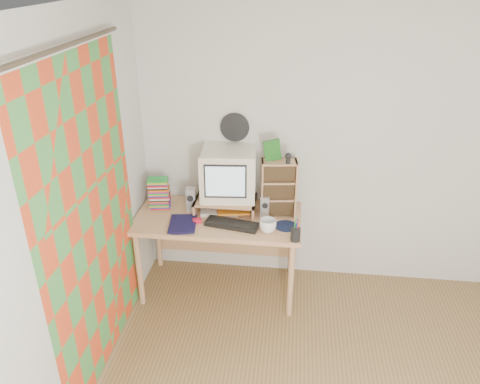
% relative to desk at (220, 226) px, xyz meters
% --- Properties ---
extents(ceiling, '(3.50, 3.50, 0.00)m').
position_rel_desk_xyz_m(ceiling, '(1.03, -1.44, 1.88)').
color(ceiling, white).
rests_on(ceiling, back_wall).
extents(back_wall, '(3.50, 0.00, 3.50)m').
position_rel_desk_xyz_m(back_wall, '(1.03, 0.31, 0.63)').
color(back_wall, silver).
rests_on(back_wall, floor).
extents(left_wall, '(0.00, 3.50, 3.50)m').
position_rel_desk_xyz_m(left_wall, '(-0.72, -1.44, 0.63)').
color(left_wall, silver).
rests_on(left_wall, floor).
extents(curtain, '(0.00, 2.20, 2.20)m').
position_rel_desk_xyz_m(curtain, '(-0.68, -0.96, 0.53)').
color(curtain, '#D8421E').
rests_on(curtain, left_wall).
extents(wall_disc, '(0.25, 0.02, 0.25)m').
position_rel_desk_xyz_m(wall_disc, '(0.10, 0.29, 0.81)').
color(wall_disc, black).
rests_on(wall_disc, back_wall).
extents(desk, '(1.40, 0.70, 0.75)m').
position_rel_desk_xyz_m(desk, '(0.00, 0.00, 0.00)').
color(desk, tan).
rests_on(desk, floor).
extents(monitor_riser, '(0.52, 0.30, 0.12)m').
position_rel_desk_xyz_m(monitor_riser, '(0.05, 0.04, 0.23)').
color(monitor_riser, tan).
rests_on(monitor_riser, desk).
extents(crt_monitor, '(0.48, 0.48, 0.42)m').
position_rel_desk_xyz_m(crt_monitor, '(0.07, 0.09, 0.47)').
color(crt_monitor, silver).
rests_on(crt_monitor, monitor_riser).
extents(speaker_left, '(0.09, 0.09, 0.21)m').
position_rel_desk_xyz_m(speaker_left, '(-0.24, 0.02, 0.24)').
color(speaker_left, '#B2B2B7').
rests_on(speaker_left, desk).
extents(speaker_right, '(0.08, 0.08, 0.19)m').
position_rel_desk_xyz_m(speaker_right, '(0.40, -0.02, 0.23)').
color(speaker_right, '#B2B2B7').
rests_on(speaker_right, desk).
extents(keyboard, '(0.46, 0.23, 0.03)m').
position_rel_desk_xyz_m(keyboard, '(0.14, -0.21, 0.15)').
color(keyboard, black).
rests_on(keyboard, desk).
extents(dvd_stack, '(0.19, 0.15, 0.25)m').
position_rel_desk_xyz_m(dvd_stack, '(-0.54, 0.05, 0.26)').
color(dvd_stack, brown).
rests_on(dvd_stack, desk).
extents(cd_rack, '(0.31, 0.19, 0.49)m').
position_rel_desk_xyz_m(cd_rack, '(0.50, 0.05, 0.38)').
color(cd_rack, tan).
rests_on(cd_rack, desk).
extents(mug, '(0.14, 0.14, 0.11)m').
position_rel_desk_xyz_m(mug, '(0.43, -0.26, 0.19)').
color(mug, white).
rests_on(mug, desk).
extents(diary, '(0.29, 0.23, 0.05)m').
position_rel_desk_xyz_m(diary, '(-0.37, -0.26, 0.16)').
color(diary, '#120F38').
rests_on(diary, desk).
extents(mousepad, '(0.20, 0.20, 0.00)m').
position_rel_desk_xyz_m(mousepad, '(0.58, -0.16, 0.14)').
color(mousepad, black).
rests_on(mousepad, desk).
extents(pen_cup, '(0.08, 0.08, 0.15)m').
position_rel_desk_xyz_m(pen_cup, '(0.66, -0.37, 0.21)').
color(pen_cup, black).
rests_on(pen_cup, desk).
extents(papers, '(0.35, 0.28, 0.04)m').
position_rel_desk_xyz_m(papers, '(0.04, 0.04, 0.16)').
color(papers, beige).
rests_on(papers, desk).
extents(red_box, '(0.08, 0.07, 0.04)m').
position_rel_desk_xyz_m(red_box, '(-0.16, -0.19, 0.15)').
color(red_box, red).
rests_on(red_box, desk).
extents(game_box, '(0.14, 0.07, 0.17)m').
position_rel_desk_xyz_m(game_box, '(0.43, 0.06, 0.71)').
color(game_box, '#1C611B').
rests_on(game_box, cd_rack).
extents(webcam, '(0.05, 0.05, 0.09)m').
position_rel_desk_xyz_m(webcam, '(0.57, 0.01, 0.67)').
color(webcam, black).
rests_on(webcam, cd_rack).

